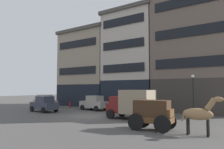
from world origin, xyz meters
TOP-DOWN VIEW (x-y plane):
  - ground_plane at (0.00, 0.00)m, footprint 120.00×120.00m
  - building_far_left at (-8.57, 10.25)m, footprint 9.34×6.66m
  - building_center_left at (-0.31, 10.25)m, footprint 7.89×6.66m
  - building_center_right at (8.26, 10.25)m, footprint 9.96×6.66m
  - cargo_wagon at (8.22, -2.94)m, footprint 3.01×1.72m
  - draft_horse at (11.17, -2.94)m, footprint 2.35×0.73m
  - delivery_truck_near at (4.66, 0.54)m, footprint 4.40×2.24m
  - sedan_dark at (-3.09, 4.70)m, footprint 3.81×2.08m
  - sedan_light at (-11.12, 3.46)m, footprint 3.81×2.08m
  - sedan_parked_curb at (-6.76, -0.07)m, footprint 3.84×2.15m
  - pedestrian_officer at (1.51, 3.53)m, footprint 0.50×0.50m
  - streetlamp_curbside at (8.84, 5.52)m, footprint 0.32×0.32m
  - fire_hydrant_curbside at (-8.40, 5.67)m, footprint 0.24×0.24m

SIDE VIEW (x-z plane):
  - ground_plane at x=0.00m, z-range 0.00..0.00m
  - fire_hydrant_curbside at x=-8.40m, z-range 0.01..0.84m
  - sedan_dark at x=-3.09m, z-range 0.00..1.83m
  - sedan_light at x=-11.12m, z-range 0.00..1.83m
  - sedan_parked_curb at x=-6.76m, z-range 0.00..1.83m
  - pedestrian_officer at x=1.51m, z-range 0.08..1.88m
  - cargo_wagon at x=8.22m, z-range 0.16..2.14m
  - draft_horse at x=11.17m, z-range 0.12..2.42m
  - delivery_truck_near at x=4.66m, z-range 0.11..2.73m
  - streetlamp_curbside at x=8.84m, z-range 0.61..4.73m
  - building_far_left at x=-8.57m, z-range 0.04..12.18m
  - building_center_left at x=-0.31m, z-range 0.04..13.73m
  - building_center_right at x=8.26m, z-range 0.04..17.98m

